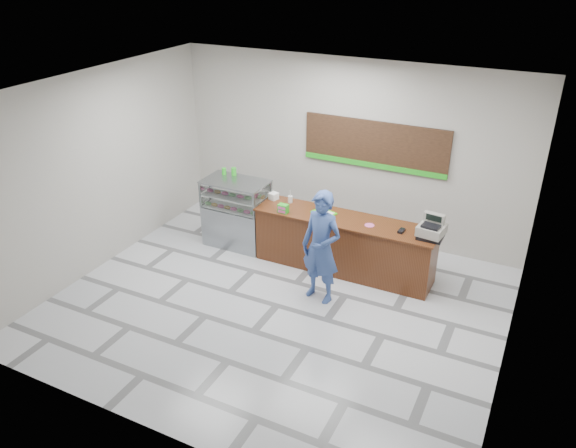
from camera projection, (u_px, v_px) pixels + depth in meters
The scene contains 16 objects.
floor at pixel (277, 305), 9.20m from camera, with size 7.00×7.00×0.00m, color silver.
back_wall at pixel (347, 150), 10.81m from camera, with size 7.00×7.00×0.00m, color #B5B0A6.
ceiling at pixel (274, 93), 7.63m from camera, with size 7.00×7.00×0.00m, color silver.
sales_counter at pixel (344, 244), 9.99m from camera, with size 3.26×0.76×1.03m.
display_case at pixel (237, 212), 10.80m from camera, with size 1.22×0.72×1.33m.
menu_board at pixel (375, 146), 10.48m from camera, with size 2.80×0.06×0.90m.
cash_register at pixel (432, 229), 9.08m from camera, with size 0.45×0.47×0.38m.
card_terminal at pixel (401, 231), 9.30m from camera, with size 0.08×0.17×0.04m, color black.
serving_tray at pixel (324, 213), 9.94m from camera, with size 0.47×0.40×0.02m.
napkin_box at pixel (274, 196), 10.47m from camera, with size 0.15×0.15×0.13m, color white.
straw_cup at pixel (290, 199), 10.34m from camera, with size 0.09×0.09×0.13m, color silver.
promo_box at pixel (283, 209), 9.94m from camera, with size 0.18×0.12×0.16m, color green.
donut_decal at pixel (370, 225), 9.52m from camera, with size 0.17×0.17×0.00m, color #DD5395.
green_cup_left at pixel (224, 171), 10.78m from camera, with size 0.08×0.08×0.13m, color green.
green_cup_right at pixel (234, 172), 10.73m from camera, with size 0.10×0.10×0.15m, color green.
customer at pixel (321, 247), 8.99m from camera, with size 0.70×0.46×1.91m, color #375194.
Camera 1 is at (3.55, -6.74, 5.32)m, focal length 35.00 mm.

